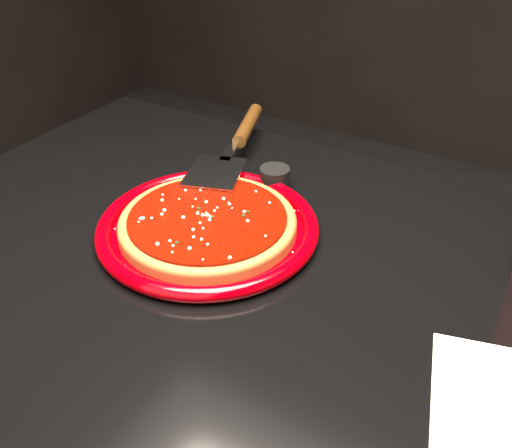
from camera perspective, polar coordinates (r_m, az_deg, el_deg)
The scene contains 8 objects.
plate at distance 0.80m, azimuth -4.82°, elevation -0.31°, with size 0.31×0.31×0.02m, color #700004.
pizza_crust at distance 0.79m, azimuth -4.83°, elevation -0.10°, with size 0.25×0.25×0.01m, color brown.
pizza_crust_rim at distance 0.79m, azimuth -4.85°, elevation 0.27°, with size 0.25×0.25×0.02m, color brown.
pizza_sauce at distance 0.79m, azimuth -4.87°, elevation 0.54°, with size 0.22×0.22×0.01m, color #660800.
parmesan_dusting at distance 0.78m, azimuth -4.89°, elevation 0.92°, with size 0.21×0.21×0.01m, color beige, non-canonical shape.
basil_flecks at distance 0.79m, azimuth -4.89°, elevation 0.86°, with size 0.19×0.19×0.00m, color black, non-canonical shape.
pizza_server at distance 0.96m, azimuth -2.19°, elevation 8.00°, with size 0.10×0.35×0.03m, color #B5B7BC, non-canonical shape.
ramekin at distance 0.90m, azimuth 1.88°, elevation 4.54°, with size 0.05×0.05×0.04m, color black.
Camera 1 is at (0.25, -0.47, 1.21)m, focal length 40.00 mm.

